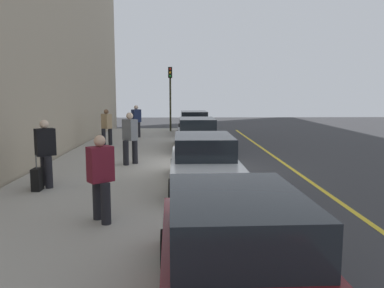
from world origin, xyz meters
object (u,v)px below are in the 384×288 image
object	(u,v)px
parked_car_black	(194,123)
pedestrian_grey_coat	(130,137)
pedestrian_tan_coat	(107,126)
pedestrian_black_coat	(46,151)
pedestrian_navy_coat	(136,120)
parked_car_white	(204,163)
pedestrian_burgundy_coat	(101,176)
parked_car_charcoal	(197,135)
rolling_suitcase	(37,179)
traffic_light_pole	(170,88)
parked_car_maroon	(238,258)

from	to	relation	value
parked_car_black	pedestrian_grey_coat	distance (m)	10.88
pedestrian_tan_coat	pedestrian_black_coat	size ratio (longest dim) A/B	0.95
pedestrian_navy_coat	pedestrian_tan_coat	world-z (taller)	pedestrian_navy_coat
parked_car_black	pedestrian_tan_coat	bearing A→B (deg)	-38.42
parked_car_white	pedestrian_burgundy_coat	world-z (taller)	pedestrian_burgundy_coat
parked_car_black	parked_car_charcoal	xyz separation A→B (m)	(6.53, -0.06, 0.00)
parked_car_charcoal	pedestrian_burgundy_coat	bearing A→B (deg)	-12.84
parked_car_black	rolling_suitcase	world-z (taller)	parked_car_black
parked_car_black	parked_car_white	xyz separation A→B (m)	(13.59, -0.17, 0.00)
pedestrian_grey_coat	pedestrian_tan_coat	size ratio (longest dim) A/B	1.06
pedestrian_burgundy_coat	parked_car_charcoal	bearing A→B (deg)	167.16
pedestrian_tan_coat	rolling_suitcase	bearing A→B (deg)	-1.20
pedestrian_burgundy_coat	traffic_light_pole	xyz separation A→B (m)	(-18.00, 0.87, 1.90)
rolling_suitcase	parked_car_charcoal	bearing A→B (deg)	149.57
pedestrian_grey_coat	rolling_suitcase	size ratio (longest dim) A/B	1.96
pedestrian_tan_coat	pedestrian_black_coat	bearing A→B (deg)	-0.56
parked_car_charcoal	pedestrian_burgundy_coat	size ratio (longest dim) A/B	2.69
pedestrian_burgundy_coat	traffic_light_pole	size ratio (longest dim) A/B	0.42
parked_car_black	pedestrian_burgundy_coat	distance (m)	16.90
parked_car_maroon	pedestrian_tan_coat	distance (m)	14.96
pedestrian_black_coat	traffic_light_pole	bearing A→B (deg)	168.86
parked_car_white	pedestrian_black_coat	world-z (taller)	pedestrian_black_coat
parked_car_maroon	parked_car_black	bearing A→B (deg)	179.62
pedestrian_grey_coat	rolling_suitcase	xyz separation A→B (m)	(3.66, -1.96, -0.69)
parked_car_white	pedestrian_tan_coat	distance (m)	9.10
parked_car_maroon	pedestrian_black_coat	xyz separation A→B (m)	(-6.10, -4.34, 0.37)
pedestrian_burgundy_coat	pedestrian_tan_coat	world-z (taller)	pedestrian_tan_coat
parked_car_charcoal	pedestrian_grey_coat	world-z (taller)	pedestrian_grey_coat
parked_car_charcoal	traffic_light_pole	size ratio (longest dim) A/B	1.12
pedestrian_navy_coat	pedestrian_burgundy_coat	xyz separation A→B (m)	(14.64, 0.98, -0.04)
parked_car_charcoal	pedestrian_black_coat	bearing A→B (deg)	-31.35
parked_car_black	rolling_suitcase	size ratio (longest dim) A/B	4.70
pedestrian_navy_coat	pedestrian_burgundy_coat	distance (m)	14.68
parked_car_maroon	traffic_light_pole	size ratio (longest dim) A/B	1.08
pedestrian_grey_coat	pedestrian_black_coat	world-z (taller)	pedestrian_grey_coat
pedestrian_tan_coat	parked_car_maroon	bearing A→B (deg)	16.56
pedestrian_grey_coat	pedestrian_tan_coat	xyz separation A→B (m)	(-5.01, -1.78, -0.06)
parked_car_white	pedestrian_grey_coat	size ratio (longest dim) A/B	2.49
parked_car_black	parked_car_white	distance (m)	13.59
pedestrian_burgundy_coat	pedestrian_tan_coat	bearing A→B (deg)	-169.82
parked_car_maroon	pedestrian_burgundy_coat	bearing A→B (deg)	-144.42
parked_car_black	rolling_suitcase	bearing A→B (deg)	-17.84
parked_car_charcoal	parked_car_white	size ratio (longest dim) A/B	1.01
parked_car_white	traffic_light_pole	distance (m)	15.09
parked_car_white	pedestrian_navy_coat	xyz separation A→B (m)	(-11.51, -3.19, 0.36)
rolling_suitcase	pedestrian_navy_coat	bearing A→B (deg)	174.30
pedestrian_navy_coat	traffic_light_pole	xyz separation A→B (m)	(-3.36, 1.85, 1.86)
pedestrian_grey_coat	pedestrian_black_coat	xyz separation A→B (m)	(3.22, -1.86, -0.01)
parked_car_maroon	parked_car_charcoal	bearing A→B (deg)	179.70
pedestrian_navy_coat	rolling_suitcase	distance (m)	12.22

